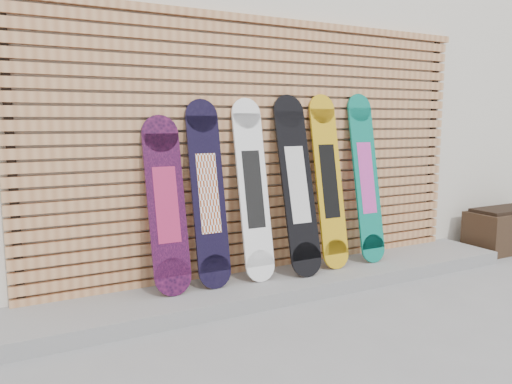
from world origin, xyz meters
TOP-DOWN VIEW (x-y plane):
  - ground at (0.00, 0.00)m, footprint 80.00×80.00m
  - building at (0.50, 3.50)m, footprint 12.00×5.00m
  - concrete_step at (-0.15, 0.68)m, footprint 4.60×0.70m
  - slat_wall at (-0.15, 0.97)m, footprint 4.26×0.08m
  - planter_box at (2.78, 0.65)m, footprint 1.06×0.44m
  - snowboard_0 at (-1.14, 0.79)m, footprint 0.29×0.31m
  - snowboard_1 at (-0.80, 0.79)m, footprint 0.27×0.31m
  - snowboard_2 at (-0.40, 0.78)m, footprint 0.26×0.32m
  - snowboard_3 at (0.01, 0.74)m, footprint 0.30×0.40m
  - snowboard_4 at (0.37, 0.78)m, footprint 0.27×0.33m
  - snowboard_5 at (0.80, 0.78)m, footprint 0.27×0.33m

SIDE VIEW (x-z plane):
  - ground at x=0.00m, z-range 0.00..0.00m
  - concrete_step at x=-0.15m, z-range 0.00..0.12m
  - planter_box at x=2.78m, z-range 0.00..0.47m
  - snowboard_0 at x=-1.14m, z-range 0.12..1.48m
  - snowboard_1 at x=-0.80m, z-range 0.12..1.60m
  - snowboard_2 at x=-0.40m, z-range 0.12..1.62m
  - snowboard_3 at x=0.01m, z-range 0.12..1.66m
  - snowboard_4 at x=0.37m, z-range 0.12..1.67m
  - snowboard_5 at x=0.80m, z-range 0.12..1.68m
  - slat_wall at x=-0.15m, z-range 0.06..2.35m
  - building at x=0.50m, z-range 0.00..3.60m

